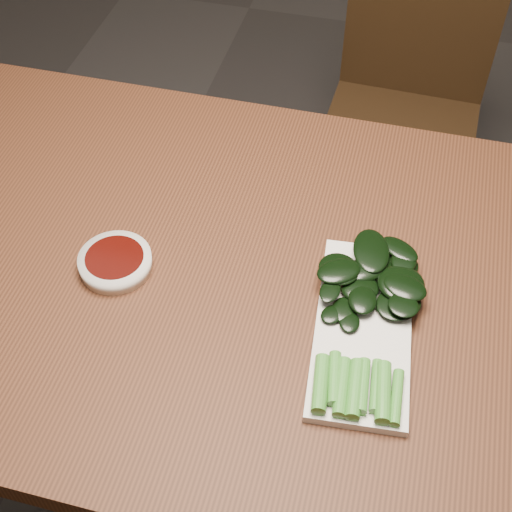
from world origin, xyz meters
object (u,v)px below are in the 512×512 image
object	(u,v)px
table	(264,302)
sauce_bowl	(115,262)
serving_plate	(363,329)
chair_far	(406,100)
gai_lan	(372,305)

from	to	relation	value
table	sauce_bowl	world-z (taller)	sauce_bowl
serving_plate	chair_far	bearing A→B (deg)	90.08
table	chair_far	bearing A→B (deg)	79.47
serving_plate	gai_lan	size ratio (longest dim) A/B	0.98
sauce_bowl	chair_far	bearing A→B (deg)	67.16
sauce_bowl	table	bearing A→B (deg)	11.70
table	serving_plate	size ratio (longest dim) A/B	4.41
chair_far	sauce_bowl	world-z (taller)	chair_far
sauce_bowl	gai_lan	xyz separation A→B (m)	(0.38, 0.00, 0.01)
sauce_bowl	serving_plate	distance (m)	0.38
table	serving_plate	bearing A→B (deg)	-23.57
gai_lan	chair_far	bearing A→B (deg)	90.52
sauce_bowl	serving_plate	xyz separation A→B (m)	(0.38, -0.02, -0.01)
sauce_bowl	gai_lan	size ratio (longest dim) A/B	0.34
sauce_bowl	gai_lan	distance (m)	0.38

